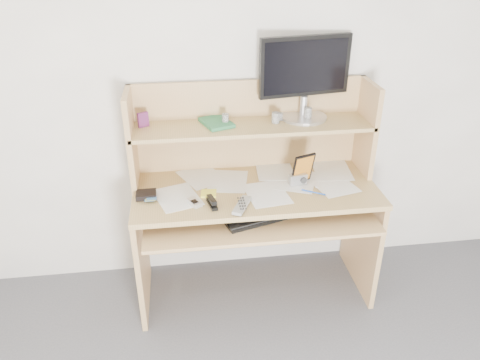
{
  "coord_description": "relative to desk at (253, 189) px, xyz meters",
  "views": [
    {
      "loc": [
        -0.4,
        -0.84,
        2.05
      ],
      "look_at": [
        -0.1,
        1.43,
        0.83
      ],
      "focal_mm": 35.0,
      "sensor_mm": 36.0,
      "label": 1
    }
  ],
  "objects": [
    {
      "name": "sticky_note_pad",
      "position": [
        -0.27,
        -0.12,
        0.06
      ],
      "size": [
        0.09,
        0.09,
        0.01
      ],
      "primitive_type": "cube",
      "rotation": [
        0.0,
        0.0,
        -0.13
      ],
      "color": "#FFF343",
      "rests_on": "desk"
    },
    {
      "name": "flip_phone",
      "position": [
        -0.36,
        -0.22,
        0.07
      ],
      "size": [
        0.09,
        0.11,
        0.02
      ],
      "primitive_type": "cube",
      "rotation": [
        0.0,
        0.0,
        0.48
      ],
      "color": "silver",
      "rests_on": "paper_clutter"
    },
    {
      "name": "desk",
      "position": [
        0.0,
        0.0,
        0.0
      ],
      "size": [
        1.4,
        0.7,
        1.3
      ],
      "color": "tan",
      "rests_on": "floor"
    },
    {
      "name": "monitor",
      "position": [
        0.31,
        0.16,
        0.64
      ],
      "size": [
        0.54,
        0.27,
        0.47
      ],
      "rotation": [
        0.0,
        0.0,
        0.16
      ],
      "color": "silver",
      "rests_on": "desk"
    },
    {
      "name": "wallet",
      "position": [
        -0.62,
        -0.11,
        0.08
      ],
      "size": [
        0.11,
        0.09,
        0.03
      ],
      "primitive_type": "cube",
      "rotation": [
        0.0,
        0.0,
        0.02
      ],
      "color": "black",
      "rests_on": "paper_clutter"
    },
    {
      "name": "paper_clutter",
      "position": [
        0.0,
        -0.08,
        0.06
      ],
      "size": [
        1.32,
        0.54,
        0.01
      ],
      "primitive_type": "cube",
      "color": "white",
      "rests_on": "desk"
    },
    {
      "name": "chip_stack_c",
      "position": [
        0.17,
        0.12,
        0.41
      ],
      "size": [
        0.05,
        0.05,
        0.04
      ],
      "primitive_type": "cylinder",
      "rotation": [
        0.0,
        0.0,
        -0.36
      ],
      "color": "black",
      "rests_on": "desk"
    },
    {
      "name": "card_box",
      "position": [
        -0.61,
        0.12,
        0.43
      ],
      "size": [
        0.06,
        0.05,
        0.08
      ],
      "primitive_type": "cube",
      "rotation": [
        0.0,
        0.0,
        0.49
      ],
      "color": "maroon",
      "rests_on": "desk"
    },
    {
      "name": "digital_camera",
      "position": [
        0.25,
        -0.08,
        0.09
      ],
      "size": [
        0.11,
        0.06,
        0.06
      ],
      "primitive_type": "cube",
      "rotation": [
        0.0,
        0.0,
        0.16
      ],
      "color": "#A3A3A5",
      "rests_on": "paper_clutter"
    },
    {
      "name": "stapler",
      "position": [
        -0.27,
        -0.25,
        0.08
      ],
      "size": [
        0.06,
        0.13,
        0.04
      ],
      "primitive_type": "cube",
      "rotation": [
        0.0,
        0.0,
        0.2
      ],
      "color": "black",
      "rests_on": "paper_clutter"
    },
    {
      "name": "blue_pen",
      "position": [
        0.31,
        -0.19,
        0.07
      ],
      "size": [
        0.12,
        0.08,
        0.01
      ],
      "primitive_type": "cylinder",
      "rotation": [
        1.57,
        0.0,
        1.0
      ],
      "color": "#1644A8",
      "rests_on": "paper_clutter"
    },
    {
      "name": "game_case",
      "position": [
        0.28,
        -0.07,
        0.15
      ],
      "size": [
        0.13,
        0.06,
        0.19
      ],
      "primitive_type": "cube",
      "rotation": [
        0.0,
        0.0,
        0.36
      ],
      "color": "black",
      "rests_on": "paper_clutter"
    },
    {
      "name": "back_wall",
      "position": [
        0.0,
        0.24,
        0.56
      ],
      "size": [
        3.6,
        0.04,
        2.5
      ],
      "primitive_type": "cube",
      "color": "white",
      "rests_on": "floor"
    },
    {
      "name": "shelf_book",
      "position": [
        -0.2,
        0.1,
        0.4
      ],
      "size": [
        0.2,
        0.24,
        0.02
      ],
      "primitive_type": "cube",
      "rotation": [
        0.0,
        0.0,
        0.34
      ],
      "color": "#2E7542",
      "rests_on": "desk"
    },
    {
      "name": "tv_remote",
      "position": [
        -0.11,
        -0.29,
        0.07
      ],
      "size": [
        0.13,
        0.19,
        0.02
      ],
      "primitive_type": "cube",
      "rotation": [
        0.0,
        0.0,
        -0.45
      ],
      "color": "gray",
      "rests_on": "paper_clutter"
    },
    {
      "name": "keyboard",
      "position": [
        -0.01,
        -0.26,
        -0.03
      ],
      "size": [
        0.42,
        0.25,
        0.03
      ],
      "rotation": [
        0.0,
        0.0,
        0.3
      ],
      "color": "black",
      "rests_on": "desk"
    },
    {
      "name": "chip_stack_b",
      "position": [
        -0.15,
        0.09,
        0.42
      ],
      "size": [
        0.04,
        0.04,
        0.06
      ],
      "primitive_type": "cylinder",
      "rotation": [
        0.0,
        0.0,
        0.01
      ],
      "color": "white",
      "rests_on": "desk"
    },
    {
      "name": "chip_stack_a",
      "position": [
        0.14,
        0.08,
        0.42
      ],
      "size": [
        0.05,
        0.05,
        0.06
      ],
      "primitive_type": "cylinder",
      "rotation": [
        0.0,
        0.0,
        0.07
      ],
      "color": "black",
      "rests_on": "desk"
    },
    {
      "name": "chip_stack_d",
      "position": [
        0.33,
        0.09,
        0.42
      ],
      "size": [
        0.05,
        0.05,
        0.08
      ],
      "primitive_type": "cylinder",
      "rotation": [
        0.0,
        0.0,
        0.15
      ],
      "color": "silver",
      "rests_on": "desk"
    }
  ]
}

